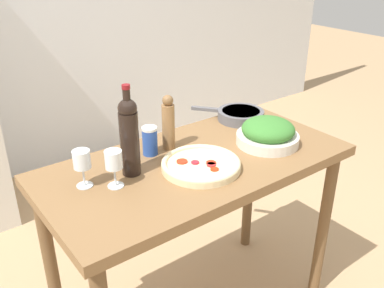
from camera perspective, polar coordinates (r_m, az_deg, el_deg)
name	(u,v)px	position (r m, az deg, el deg)	size (l,w,h in m)	color
wall_back	(26,3)	(3.42, -21.24, 17.08)	(6.40, 0.08, 2.60)	silver
prep_counter	(197,184)	(1.84, 0.61, -5.37)	(1.30, 0.65, 0.89)	brown
wine_bottle	(129,135)	(1.63, -8.37, 1.20)	(0.07, 0.07, 0.36)	black
wine_glass_near	(114,162)	(1.58, -10.39, -2.35)	(0.06, 0.06, 0.15)	silver
wine_glass_far	(82,161)	(1.60, -14.48, -2.19)	(0.06, 0.06, 0.15)	silver
pepper_mill	(168,123)	(1.84, -3.18, 2.78)	(0.05, 0.05, 0.25)	olive
salad_bowl	(268,133)	(1.93, 10.08, 1.43)	(0.28, 0.28, 0.12)	silver
homemade_pizza	(201,165)	(1.71, 1.20, -2.76)	(0.32, 0.32, 0.04)	beige
salt_canister	(150,141)	(1.81, -5.64, 0.43)	(0.07, 0.07, 0.13)	#284CA3
cast_iron_skillet	(240,115)	(2.18, 6.46, 3.90)	(0.29, 0.33, 0.05)	#56565B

